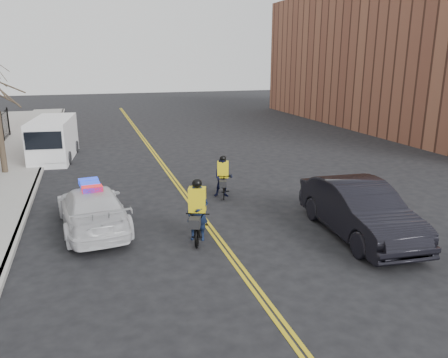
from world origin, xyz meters
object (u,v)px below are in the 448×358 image
cyclist_far (223,180)px  cyclist_near (197,219)px  cargo_van (53,140)px  dark_sedan (359,210)px  police_cruiser (92,208)px

cyclist_far → cyclist_near: bearing=-100.2°
cargo_van → dark_sedan: bearing=-49.8°
dark_sedan → cargo_van: cargo_van is taller
dark_sedan → cyclist_far: bearing=123.1°
police_cruiser → dark_sedan: (8.01, -3.08, 0.15)m
cargo_van → cyclist_near: 14.12m
police_cruiser → cargo_van: 11.50m
cargo_van → cyclist_far: (6.95, -9.28, -0.42)m
dark_sedan → cargo_van: bearing=128.1°
cyclist_near → cyclist_far: bearing=83.3°
police_cruiser → cyclist_far: (5.12, 2.07, -0.04)m
cargo_van → cyclist_near: size_ratio=2.61×
cyclist_near → cyclist_far: cyclist_near is taller
police_cruiser → cargo_van: bearing=-86.8°
cyclist_far → cargo_van: bearing=144.0°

